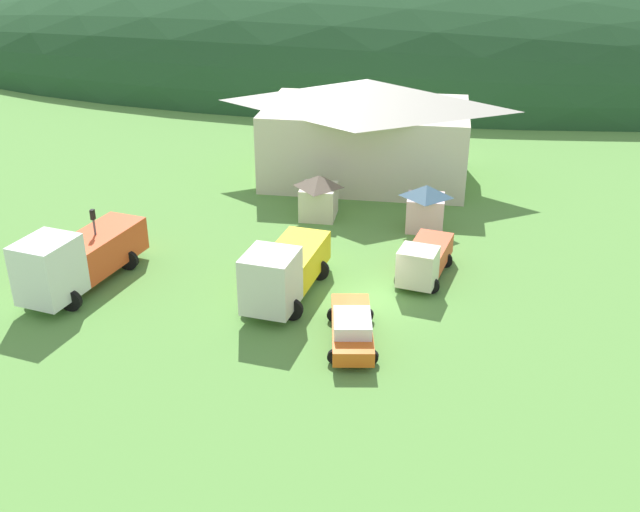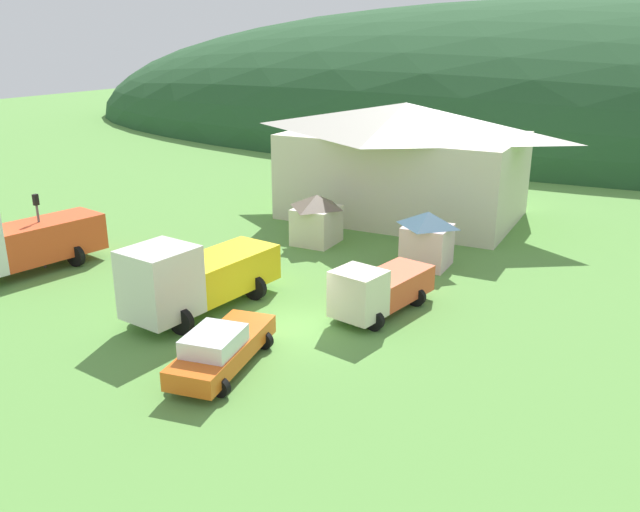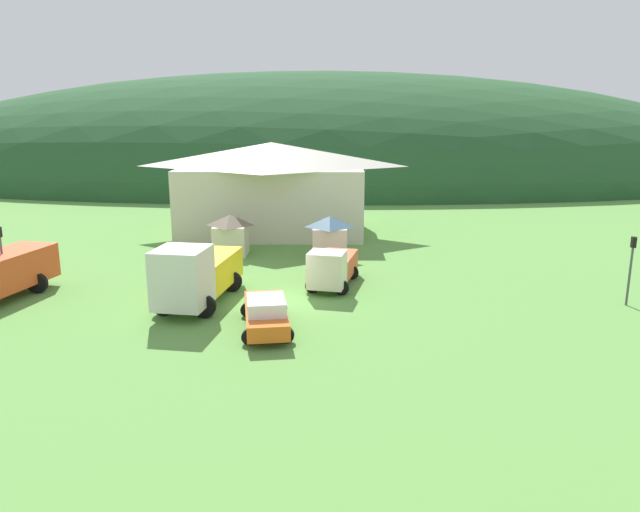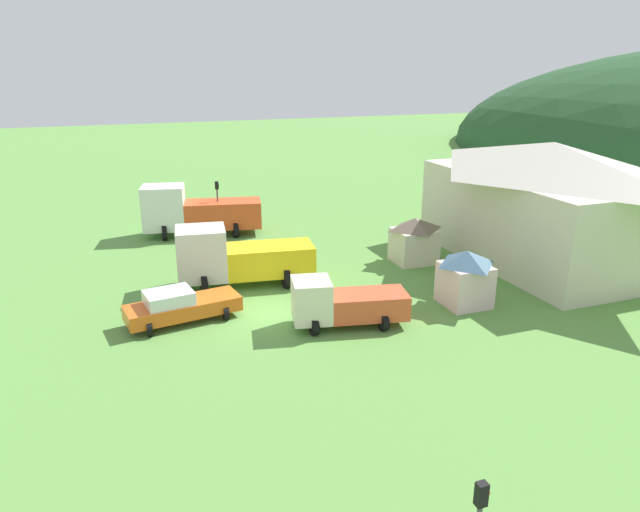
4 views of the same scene
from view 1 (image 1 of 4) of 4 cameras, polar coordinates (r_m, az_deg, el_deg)
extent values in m
plane|color=#5B9342|center=(37.52, 3.99, -3.58)|extent=(200.00, 200.00, 0.00)
ellipsoid|color=#234C28|center=(97.87, 7.78, 14.61)|extent=(133.97, 60.00, 31.03)
cube|color=beige|center=(53.92, 3.60, 8.79)|extent=(14.34, 9.21, 5.42)
pyramid|color=#B7B2A3|center=(52.98, 3.71, 12.58)|extent=(15.49, 9.95, 1.90)
cube|color=beige|center=(47.28, -0.11, 4.25)|extent=(2.22, 2.48, 2.10)
pyramid|color=#6B5B4C|center=(46.78, -0.11, 5.87)|extent=(2.39, 2.67, 0.73)
cube|color=beige|center=(45.92, 8.18, 3.35)|extent=(2.26, 2.17, 2.14)
pyramid|color=#42667F|center=(45.40, 8.29, 5.04)|extent=(2.44, 2.34, 0.75)
cube|color=white|center=(38.42, -20.35, -0.99)|extent=(2.93, 3.29, 3.09)
cube|color=black|center=(38.04, -20.64, -0.16)|extent=(1.72, 2.51, 0.99)
cube|color=#E04C23|center=(41.48, -16.64, 0.62)|extent=(3.44, 5.74, 1.88)
cylinder|color=black|center=(38.46, -18.82, -3.31)|extent=(1.10, 0.30, 1.10)
cylinder|color=black|center=(39.74, -21.17, -2.73)|extent=(1.10, 0.30, 1.10)
cylinder|color=black|center=(41.85, -14.69, -0.32)|extent=(1.10, 0.30, 1.10)
cylinder|color=black|center=(43.04, -16.98, 0.12)|extent=(1.10, 0.30, 1.10)
cube|color=silver|center=(35.31, -3.85, -1.93)|extent=(2.74, 2.92, 2.84)
cube|color=black|center=(34.92, -3.96, -1.11)|extent=(1.57, 2.25, 0.91)
cube|color=yellow|center=(38.70, -1.88, -0.30)|extent=(3.05, 5.11, 1.62)
cylinder|color=black|center=(35.66, -2.20, -4.19)|extent=(1.10, 0.30, 1.10)
cylinder|color=black|center=(36.34, -5.34, -3.68)|extent=(1.10, 0.30, 1.10)
cylinder|color=black|center=(39.37, -0.07, -1.12)|extent=(1.10, 0.30, 1.10)
cylinder|color=black|center=(39.99, -2.95, -0.72)|extent=(1.10, 0.30, 1.10)
cube|color=beige|center=(38.27, 7.61, -0.82)|extent=(2.24, 2.10, 1.94)
cube|color=black|center=(38.01, 7.62, -0.30)|extent=(1.31, 1.58, 0.62)
cube|color=#DB512D|center=(40.82, 8.51, 0.26)|extent=(2.63, 3.96, 1.16)
cylinder|color=black|center=(38.56, 8.70, -2.31)|extent=(0.80, 0.30, 0.80)
cylinder|color=black|center=(38.87, 6.37, -1.91)|extent=(0.80, 0.30, 0.80)
cylinder|color=black|center=(41.41, 9.72, -0.34)|extent=(0.80, 0.30, 0.80)
cylinder|color=black|center=(41.70, 7.54, 0.01)|extent=(0.80, 0.30, 0.80)
cube|color=orange|center=(33.90, 2.48, -5.64)|extent=(2.63, 5.60, 0.70)
cube|color=silver|center=(33.00, 2.54, -5.24)|extent=(1.99, 2.39, 0.62)
cylinder|color=black|center=(32.58, 3.98, -7.82)|extent=(0.68, 0.24, 0.68)
cylinder|color=black|center=(32.52, 1.17, -7.83)|extent=(0.68, 0.24, 0.68)
cylinder|color=black|center=(35.68, 3.64, -4.59)|extent=(0.68, 0.24, 0.68)
cylinder|color=black|center=(35.63, 1.10, -4.59)|extent=(0.68, 0.24, 0.68)
cylinder|color=#4C4C51|center=(41.16, -16.94, 0.63)|extent=(0.12, 0.12, 3.30)
cube|color=black|center=(40.42, -17.28, 3.10)|extent=(0.20, 0.24, 0.55)
sphere|color=green|center=(40.53, -17.20, 3.17)|extent=(0.14, 0.14, 0.14)
cone|color=orange|center=(42.16, -4.84, -0.16)|extent=(0.36, 0.36, 0.60)
camera|label=2|loc=(16.75, 42.33, -6.40)|focal=36.50mm
camera|label=3|loc=(8.97, 1.65, -46.82)|focal=33.94mm
camera|label=4|loc=(35.40, 50.09, 6.02)|focal=32.77mm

